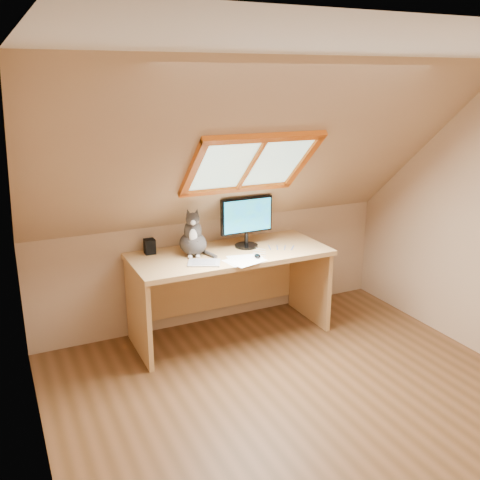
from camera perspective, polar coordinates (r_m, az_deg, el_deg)
ground at (r=3.99m, az=8.01°, el=-17.92°), size 3.50×3.50×0.00m
room_shell at (r=3.31m, az=9.89°, el=2.03°), size 3.52×3.52×2.41m
desk at (r=4.85m, az=-1.45°, el=-3.66°), size 1.75×0.77×0.80m
monitor at (r=4.76m, az=0.72°, el=2.28°), size 0.50×0.21×0.46m
cat at (r=4.60m, az=-5.04°, el=0.21°), size 0.30×0.33×0.42m
desk_speaker at (r=4.70m, az=-9.61°, el=-0.68°), size 0.09×0.09×0.13m
graphics_tablet at (r=4.42m, az=-3.85°, el=-2.44°), size 0.32×0.28×0.01m
mouse at (r=4.55m, az=1.88°, el=-1.72°), size 0.08×0.11×0.03m
papers at (r=4.47m, az=-0.03°, el=-2.21°), size 0.35×0.30×0.01m
cables at (r=4.76m, az=3.52°, el=-1.02°), size 0.51×0.26×0.01m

